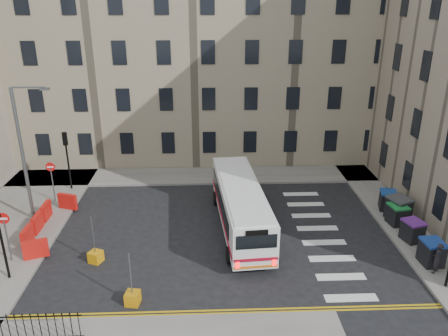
{
  "coord_description": "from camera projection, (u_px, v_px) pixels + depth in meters",
  "views": [
    {
      "loc": [
        -2.41,
        -21.98,
        12.69
      ],
      "look_at": [
        -1.41,
        2.71,
        3.0
      ],
      "focal_mm": 35.0,
      "sensor_mm": 36.0,
      "label": 1
    }
  ],
  "objects": [
    {
      "name": "no_entry_south",
      "position": [
        5.0,
        227.0,
        21.62
      ],
      "size": [
        0.6,
        0.08,
        3.0
      ],
      "color": "#595B5E",
      "rests_on": "pavement_west"
    },
    {
      "name": "wheelie_bin_a",
      "position": [
        432.0,
        252.0,
        21.83
      ],
      "size": [
        1.06,
        1.21,
        1.28
      ],
      "rotation": [
        0.0,
        0.0,
        0.05
      ],
      "color": "black",
      "rests_on": "pavement_east"
    },
    {
      "name": "terrace_north",
      "position": [
        151.0,
        50.0,
        36.18
      ],
      "size": [
        38.3,
        10.8,
        17.2
      ],
      "color": "gray",
      "rests_on": "ground"
    },
    {
      "name": "wheelie_bin_d",
      "position": [
        398.0,
        208.0,
        26.18
      ],
      "size": [
        1.5,
        1.59,
        1.42
      ],
      "rotation": [
        0.0,
        0.0,
        0.36
      ],
      "color": "black",
      "rests_on": "pavement_east"
    },
    {
      "name": "ground",
      "position": [
        250.0,
        233.0,
        25.17
      ],
      "size": [
        120.0,
        120.0,
        0.0
      ],
      "primitive_type": "plane",
      "color": "black",
      "rests_on": "ground"
    },
    {
      "name": "pavement_west",
      "position": [
        11.0,
        228.0,
        25.55
      ],
      "size": [
        6.0,
        22.0,
        0.15
      ],
      "primitive_type": "cube",
      "color": "slate",
      "rests_on": "ground"
    },
    {
      "name": "pavement_north",
      "position": [
        160.0,
        176.0,
        32.92
      ],
      "size": [
        36.0,
        3.2,
        0.15
      ],
      "primitive_type": "cube",
      "color": "slate",
      "rests_on": "ground"
    },
    {
      "name": "wheelie_bin_e",
      "position": [
        388.0,
        200.0,
        27.46
      ],
      "size": [
        1.21,
        1.32,
        1.22
      ],
      "rotation": [
        0.0,
        0.0,
        -0.26
      ],
      "color": "black",
      "rests_on": "pavement_east"
    },
    {
      "name": "pedestrian",
      "position": [
        437.0,
        258.0,
        21.04
      ],
      "size": [
        0.69,
        0.68,
        1.6
      ],
      "primitive_type": "imported",
      "rotation": [
        0.0,
        0.0,
        3.87
      ],
      "color": "black",
      "rests_on": "pavement_east"
    },
    {
      "name": "pavement_east",
      "position": [
        378.0,
        199.0,
        29.21
      ],
      "size": [
        2.4,
        26.0,
        0.15
      ],
      "primitive_type": "cube",
      "color": "slate",
      "rests_on": "ground"
    },
    {
      "name": "bollard_yellow",
      "position": [
        96.0,
        257.0,
        22.34
      ],
      "size": [
        0.79,
        0.79,
        0.6
      ],
      "primitive_type": "cube",
      "rotation": [
        0.0,
        0.0,
        -0.41
      ],
      "color": "orange",
      "rests_on": "ground"
    },
    {
      "name": "bus",
      "position": [
        240.0,
        204.0,
        25.15
      ],
      "size": [
        3.06,
        10.03,
        2.68
      ],
      "rotation": [
        0.0,
        0.0,
        0.08
      ],
      "color": "white",
      "rests_on": "ground"
    },
    {
      "name": "bollard_chevron",
      "position": [
        133.0,
        298.0,
        19.27
      ],
      "size": [
        0.69,
        0.69,
        0.6
      ],
      "primitive_type": "cube",
      "rotation": [
        0.0,
        0.0,
        -0.17
      ],
      "color": "#C17F0B",
      "rests_on": "ground"
    },
    {
      "name": "wheelie_bin_b",
      "position": [
        412.0,
        231.0,
        23.93
      ],
      "size": [
        1.2,
        1.3,
        1.19
      ],
      "rotation": [
        0.0,
        0.0,
        0.28
      ],
      "color": "black",
      "rests_on": "pavement_east"
    },
    {
      "name": "wheelie_bin_c",
      "position": [
        397.0,
        214.0,
        25.69
      ],
      "size": [
        1.11,
        1.23,
        1.21
      ],
      "rotation": [
        0.0,
        0.0,
        0.16
      ],
      "color": "black",
      "rests_on": "pavement_east"
    },
    {
      "name": "traffic_light_nw",
      "position": [
        67.0,
        152.0,
        29.72
      ],
      "size": [
        0.28,
        0.22,
        4.1
      ],
      "color": "black",
      "rests_on": "pavement_west"
    },
    {
      "name": "streetlamp",
      "position": [
        22.0,
        154.0,
        24.96
      ],
      "size": [
        0.5,
        0.22,
        8.14
      ],
      "color": "#595B5E",
      "rests_on": "pavement_west"
    },
    {
      "name": "no_entry_north",
      "position": [
        51.0,
        174.0,
        28.13
      ],
      "size": [
        0.6,
        0.08,
        3.0
      ],
      "color": "#595B5E",
      "rests_on": "pavement_west"
    },
    {
      "name": "roadworks_barriers",
      "position": [
        44.0,
        223.0,
        24.96
      ],
      "size": [
        1.66,
        6.26,
        1.0
      ],
      "color": "red",
      "rests_on": "pavement_west"
    }
  ]
}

